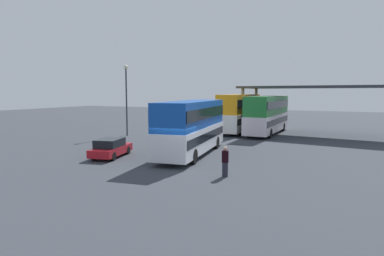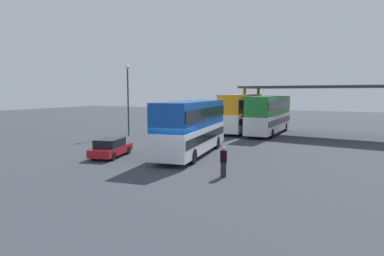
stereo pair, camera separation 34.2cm
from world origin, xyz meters
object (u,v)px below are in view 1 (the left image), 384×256
Objects in this scene: double_decker_near_canopy at (240,112)px; pedestrian_waiting at (225,162)px; double_decker_mid_row at (268,113)px; lamppost_tall at (126,91)px; parked_hatchback at (111,148)px; double_decker_main at (192,125)px.

double_decker_near_canopy is 5.98× the size of pedestrian_waiting.
pedestrian_waiting is at bearing -173.00° from double_decker_mid_row.
double_decker_mid_row is 15.70m from lamppost_tall.
double_decker_main is at bearing -67.76° from parked_hatchback.
pedestrian_waiting is (15.48, -12.31, -3.92)m from lamppost_tall.
pedestrian_waiting is at bearing -114.23° from parked_hatchback.
lamppost_tall is (-10.03, -8.21, 2.36)m from double_decker_near_canopy.
double_decker_mid_row is 1.48× the size of lamppost_tall.
lamppost_tall is at bearing 17.49° from parked_hatchback.
double_decker_main is 1.40× the size of lamppost_tall.
pedestrian_waiting is at bearing -38.48° from lamppost_tall.
double_decker_near_canopy is (-0.96, 15.21, 0.19)m from double_decker_main.
double_decker_main is 2.47× the size of parked_hatchback.
double_decker_mid_row is 6.61× the size of pedestrian_waiting.
parked_hatchback is at bearing -59.62° from lamppost_tall.
double_decker_mid_row is at bearing -96.04° from double_decker_near_canopy.
parked_hatchback is 19.76m from double_decker_mid_row.
parked_hatchback is 0.57× the size of lamppost_tall.
parked_hatchback is 9.56m from pedestrian_waiting.
double_decker_near_canopy reaches higher than double_decker_main.
lamppost_tall reaches higher than pedestrian_waiting.
double_decker_main is 7.09m from pedestrian_waiting.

